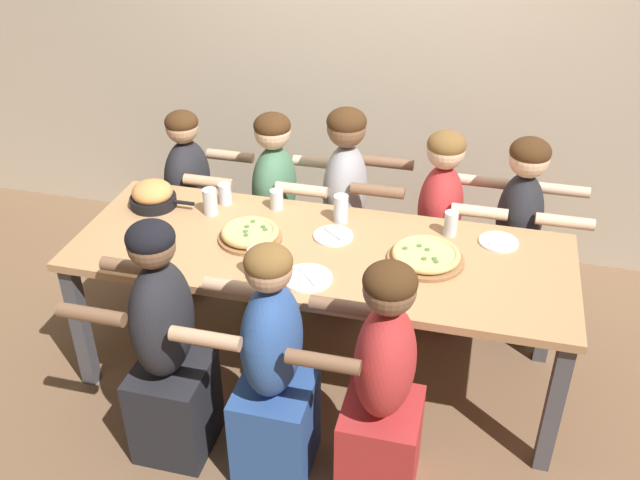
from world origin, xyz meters
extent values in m
plane|color=brown|center=(0.00, 0.00, 0.00)|extent=(18.00, 18.00, 0.00)
cube|color=tan|center=(0.00, 0.00, 0.73)|extent=(2.36, 0.86, 0.04)
cube|color=#4C4C51|center=(-1.12, -0.37, 0.35)|extent=(0.07, 0.07, 0.71)
cube|color=#4C4C51|center=(1.12, -0.37, 0.35)|extent=(0.07, 0.07, 0.71)
cube|color=#4C4C51|center=(-1.12, 0.37, 0.35)|extent=(0.07, 0.07, 0.71)
cube|color=#4C4C51|center=(1.12, 0.37, 0.35)|extent=(0.07, 0.07, 0.71)
cylinder|color=#996B42|center=(0.50, 0.02, 0.76)|extent=(0.35, 0.35, 0.02)
torus|color=#DBB26B|center=(0.50, 0.02, 0.79)|extent=(0.31, 0.31, 0.03)
cylinder|color=#E5C675|center=(0.50, 0.02, 0.78)|extent=(0.27, 0.27, 0.03)
cylinder|color=#4C7A3D|center=(0.49, -0.04, 0.80)|extent=(0.02, 0.02, 0.01)
cylinder|color=#4C7A3D|center=(0.46, 0.07, 0.80)|extent=(0.02, 0.02, 0.01)
cylinder|color=#4C7A3D|center=(0.50, 0.04, 0.80)|extent=(0.02, 0.02, 0.01)
cylinder|color=#4C7A3D|center=(0.40, 0.03, 0.80)|extent=(0.02, 0.02, 0.01)
cylinder|color=#4C7A3D|center=(0.54, -0.03, 0.80)|extent=(0.02, 0.02, 0.01)
cylinder|color=#4C7A3D|center=(0.55, -0.05, 0.80)|extent=(0.02, 0.02, 0.01)
cylinder|color=#996B42|center=(-0.35, 0.00, 0.76)|extent=(0.31, 0.31, 0.02)
torus|color=#DBB26B|center=(-0.35, 0.00, 0.79)|extent=(0.28, 0.28, 0.04)
cylinder|color=#E5C675|center=(-0.35, 0.00, 0.78)|extent=(0.23, 0.23, 0.03)
cylinder|color=#4C7A3D|center=(-0.36, -0.02, 0.80)|extent=(0.02, 0.02, 0.01)
cylinder|color=#4C7A3D|center=(-0.35, -0.05, 0.80)|extent=(0.02, 0.02, 0.01)
cylinder|color=#4C7A3D|center=(-0.36, 0.08, 0.80)|extent=(0.02, 0.02, 0.01)
cylinder|color=#4C7A3D|center=(-0.37, 0.03, 0.80)|extent=(0.02, 0.02, 0.01)
cylinder|color=#4C7A3D|center=(-0.29, 0.04, 0.80)|extent=(0.02, 0.02, 0.01)
cylinder|color=#4C7A3D|center=(-0.27, 0.02, 0.80)|extent=(0.02, 0.02, 0.01)
cylinder|color=black|center=(-0.94, 0.20, 0.78)|extent=(0.24, 0.24, 0.05)
cylinder|color=black|center=(-0.77, 0.20, 0.79)|extent=(0.11, 0.02, 0.02)
ellipsoid|color=#D68E4C|center=(-0.94, 0.20, 0.83)|extent=(0.21, 0.21, 0.12)
cylinder|color=white|center=(0.04, 0.12, 0.75)|extent=(0.19, 0.19, 0.01)
cube|color=#B7B7BC|center=(0.04, 0.12, 0.76)|extent=(0.11, 0.09, 0.01)
cylinder|color=white|center=(0.01, -0.25, 0.75)|extent=(0.22, 0.22, 0.01)
cube|color=#B7B7BC|center=(0.01, -0.25, 0.76)|extent=(0.11, 0.13, 0.01)
cylinder|color=white|center=(0.81, 0.26, 0.75)|extent=(0.19, 0.19, 0.01)
cube|color=#B7B7BC|center=(0.81, 0.26, 0.76)|extent=(0.10, 0.10, 0.01)
cylinder|color=silver|center=(-0.22, -0.29, 0.82)|extent=(0.07, 0.07, 0.14)
cylinder|color=silver|center=(-0.22, -0.29, 0.79)|extent=(0.06, 0.06, 0.08)
cylinder|color=silver|center=(-0.62, 0.19, 0.82)|extent=(0.07, 0.07, 0.14)
cylinder|color=black|center=(-0.62, 0.19, 0.78)|extent=(0.06, 0.06, 0.07)
cylinder|color=silver|center=(0.58, 0.28, 0.81)|extent=(0.07, 0.07, 0.12)
cylinder|color=black|center=(0.58, 0.28, 0.79)|extent=(0.06, 0.06, 0.09)
cylinder|color=silver|center=(0.04, 0.28, 0.82)|extent=(0.07, 0.07, 0.14)
cylinder|color=silver|center=(-0.31, 0.33, 0.80)|extent=(0.07, 0.07, 0.10)
cylinder|color=black|center=(-0.31, 0.33, 0.79)|extent=(0.06, 0.06, 0.08)
cylinder|color=silver|center=(-0.59, 0.31, 0.80)|extent=(0.07, 0.07, 0.11)
cylinder|color=black|center=(-0.59, 0.31, 0.78)|extent=(0.06, 0.06, 0.06)
cube|color=#99999E|center=(-0.02, 0.65, 0.23)|extent=(0.32, 0.34, 0.46)
ellipsoid|color=#99999E|center=(-0.02, 0.65, 0.72)|extent=(0.24, 0.36, 0.54)
sphere|color=brown|center=(-0.02, 0.65, 1.09)|extent=(0.21, 0.21, 0.21)
ellipsoid|color=#422814|center=(-0.02, 0.65, 1.13)|extent=(0.21, 0.21, 0.15)
cylinder|color=brown|center=(0.18, 0.82, 0.84)|extent=(0.28, 0.06, 0.06)
cylinder|color=brown|center=(0.18, 0.48, 0.84)|extent=(0.28, 0.06, 0.06)
cube|color=#B22D2D|center=(0.43, -0.65, 0.23)|extent=(0.32, 0.34, 0.46)
ellipsoid|color=#B22D2D|center=(0.43, -0.65, 0.70)|extent=(0.24, 0.36, 0.49)
sphere|color=brown|center=(0.43, -0.65, 1.05)|extent=(0.20, 0.20, 0.20)
ellipsoid|color=#422814|center=(0.43, -0.65, 1.08)|extent=(0.20, 0.20, 0.14)
cylinder|color=brown|center=(0.22, -0.82, 0.80)|extent=(0.28, 0.06, 0.06)
cylinder|color=brown|center=(0.22, -0.48, 0.80)|extent=(0.28, 0.06, 0.06)
cube|color=#477556|center=(-0.43, 0.65, 0.23)|extent=(0.32, 0.34, 0.46)
ellipsoid|color=#477556|center=(-0.43, 0.65, 0.70)|extent=(0.24, 0.36, 0.48)
sphere|color=beige|center=(-0.43, 0.65, 1.03)|extent=(0.20, 0.20, 0.20)
ellipsoid|color=#422814|center=(-0.43, 0.65, 1.06)|extent=(0.20, 0.20, 0.14)
cylinder|color=beige|center=(-0.22, 0.82, 0.79)|extent=(0.28, 0.06, 0.06)
cylinder|color=beige|center=(-0.22, 0.48, 0.79)|extent=(0.28, 0.06, 0.06)
cube|color=#232328|center=(0.92, 0.65, 0.23)|extent=(0.32, 0.34, 0.46)
ellipsoid|color=#232328|center=(0.92, 0.65, 0.69)|extent=(0.24, 0.36, 0.47)
sphere|color=beige|center=(0.92, 0.65, 1.03)|extent=(0.20, 0.20, 0.20)
ellipsoid|color=#422814|center=(0.92, 0.65, 1.06)|extent=(0.21, 0.21, 0.14)
cylinder|color=beige|center=(1.12, 0.82, 0.79)|extent=(0.28, 0.06, 0.06)
cylinder|color=beige|center=(1.12, 0.48, 0.79)|extent=(0.28, 0.06, 0.06)
cube|color=#B22D2D|center=(0.50, 0.65, 0.23)|extent=(0.32, 0.34, 0.46)
ellipsoid|color=#B22D2D|center=(0.50, 0.65, 0.69)|extent=(0.24, 0.36, 0.47)
sphere|color=beige|center=(0.50, 0.65, 1.02)|extent=(0.20, 0.20, 0.20)
ellipsoid|color=brown|center=(0.50, 0.65, 1.06)|extent=(0.20, 0.20, 0.14)
cylinder|color=beige|center=(0.71, 0.82, 0.78)|extent=(0.28, 0.06, 0.06)
cylinder|color=beige|center=(0.71, 0.48, 0.78)|extent=(0.28, 0.06, 0.06)
cube|color=#2D5193|center=(-0.03, -0.65, 0.23)|extent=(0.32, 0.34, 0.46)
ellipsoid|color=#2D5193|center=(-0.03, -0.65, 0.71)|extent=(0.24, 0.36, 0.51)
sphere|color=tan|center=(-0.03, -0.65, 1.06)|extent=(0.18, 0.18, 0.18)
ellipsoid|color=brown|center=(-0.03, -0.65, 1.09)|extent=(0.19, 0.19, 0.13)
cylinder|color=tan|center=(-0.24, -0.82, 0.82)|extent=(0.28, 0.06, 0.06)
cylinder|color=tan|center=(-0.24, -0.48, 0.82)|extent=(0.28, 0.06, 0.06)
cube|color=#232328|center=(-0.96, 0.65, 0.23)|extent=(0.32, 0.34, 0.46)
ellipsoid|color=#232328|center=(-0.96, 0.65, 0.68)|extent=(0.24, 0.36, 0.45)
sphere|color=tan|center=(-0.96, 0.65, 1.00)|extent=(0.18, 0.18, 0.18)
ellipsoid|color=#422814|center=(-0.96, 0.65, 1.03)|extent=(0.19, 0.19, 0.13)
cylinder|color=tan|center=(-0.75, 0.82, 0.77)|extent=(0.28, 0.06, 0.06)
cylinder|color=tan|center=(-0.75, 0.48, 0.77)|extent=(0.28, 0.06, 0.06)
cube|color=#232328|center=(-0.51, -0.65, 0.23)|extent=(0.32, 0.34, 0.46)
ellipsoid|color=#232328|center=(-0.51, -0.65, 0.73)|extent=(0.24, 0.36, 0.54)
sphere|color=brown|center=(-0.51, -0.65, 1.09)|extent=(0.19, 0.19, 0.19)
ellipsoid|color=black|center=(-0.51, -0.65, 1.12)|extent=(0.19, 0.19, 0.13)
cylinder|color=brown|center=(-0.71, -0.82, 0.84)|extent=(0.28, 0.06, 0.06)
cylinder|color=brown|center=(-0.71, -0.48, 0.84)|extent=(0.28, 0.06, 0.06)
camera|label=1|loc=(0.69, -2.74, 2.56)|focal=40.00mm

